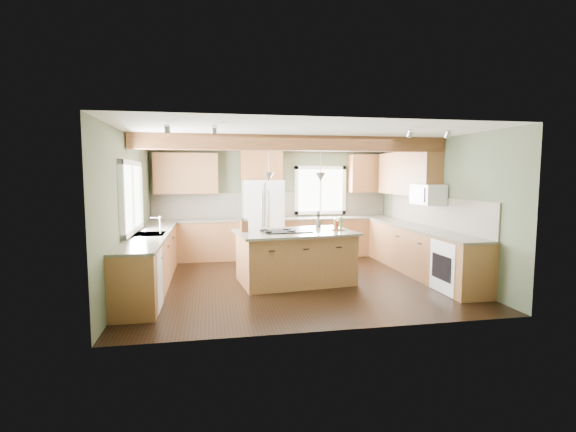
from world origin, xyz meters
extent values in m
plane|color=black|center=(0.00, 0.00, 0.00)|extent=(5.60, 5.60, 0.00)
plane|color=silver|center=(0.00, 0.00, 2.60)|extent=(5.60, 5.60, 0.00)
plane|color=#4C583E|center=(0.00, 2.50, 1.30)|extent=(5.60, 0.00, 5.60)
plane|color=#4C583E|center=(-2.80, 0.00, 1.30)|extent=(0.00, 5.00, 5.00)
plane|color=#4C583E|center=(2.80, 0.00, 1.30)|extent=(0.00, 5.00, 5.00)
cube|color=#502717|center=(0.00, -0.10, 2.47)|extent=(5.55, 0.26, 0.26)
cube|color=#502717|center=(0.00, 2.40, 2.54)|extent=(5.55, 0.20, 0.10)
cube|color=brown|center=(0.00, 2.48, 1.21)|extent=(5.58, 0.03, 0.58)
cube|color=brown|center=(2.78, 0.05, 1.21)|extent=(0.03, 3.70, 0.58)
cube|color=brown|center=(-1.79, 2.20, 0.44)|extent=(2.02, 0.60, 0.88)
cube|color=#4F473A|center=(-1.79, 2.20, 0.90)|extent=(2.06, 0.64, 0.04)
cube|color=brown|center=(1.49, 2.20, 0.44)|extent=(2.62, 0.60, 0.88)
cube|color=#4F473A|center=(1.49, 2.20, 0.90)|extent=(2.66, 0.64, 0.04)
cube|color=brown|center=(-2.50, 0.05, 0.44)|extent=(0.60, 3.70, 0.88)
cube|color=#4F473A|center=(-2.50, 0.05, 0.90)|extent=(0.64, 3.74, 0.04)
cube|color=brown|center=(2.50, 0.05, 0.44)|extent=(0.60, 3.70, 0.88)
cube|color=#4F473A|center=(2.50, 0.05, 0.90)|extent=(0.64, 3.74, 0.04)
cube|color=brown|center=(-1.99, 2.33, 1.95)|extent=(1.40, 0.35, 0.90)
cube|color=brown|center=(-0.30, 2.33, 2.15)|extent=(0.96, 0.35, 0.70)
cube|color=brown|center=(2.62, 0.90, 1.95)|extent=(0.35, 2.20, 0.90)
cube|color=brown|center=(2.30, 2.33, 1.95)|extent=(0.90, 0.35, 0.90)
cube|color=white|center=(-2.78, 0.05, 1.55)|extent=(0.04, 1.60, 1.05)
cube|color=white|center=(1.15, 2.48, 1.55)|extent=(1.10, 0.04, 1.00)
cube|color=#262628|center=(-2.50, 0.05, 0.91)|extent=(0.50, 0.65, 0.03)
cylinder|color=#B2B2B7|center=(-2.32, 0.05, 1.05)|extent=(0.02, 0.02, 0.28)
cube|color=white|center=(-2.49, -1.25, 0.43)|extent=(0.60, 0.60, 0.84)
cube|color=white|center=(2.49, -1.25, 0.43)|extent=(0.60, 0.72, 0.84)
cube|color=white|center=(2.58, -0.05, 1.55)|extent=(0.40, 0.70, 0.38)
cone|color=#B2B2B7|center=(-0.47, -0.16, 1.88)|extent=(0.18, 0.18, 0.16)
cone|color=#B2B2B7|center=(0.48, -0.05, 1.88)|extent=(0.18, 0.18, 0.16)
cube|color=white|center=(-0.30, 2.12, 0.90)|extent=(0.90, 0.74, 1.80)
cube|color=brown|center=(0.00, -0.10, 0.44)|extent=(2.04, 1.39, 0.88)
cube|color=#4F473A|center=(0.00, -0.10, 0.90)|extent=(2.19, 1.53, 0.04)
cube|color=black|center=(-0.16, -0.12, 0.93)|extent=(0.89, 0.65, 0.02)
cube|color=brown|center=(-0.89, -0.04, 1.02)|extent=(0.13, 0.11, 0.20)
cylinder|color=#3F3832|center=(0.56, 0.37, 0.99)|extent=(0.14, 0.14, 0.14)
camera|label=1|loc=(-1.47, -7.30, 1.92)|focal=26.00mm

